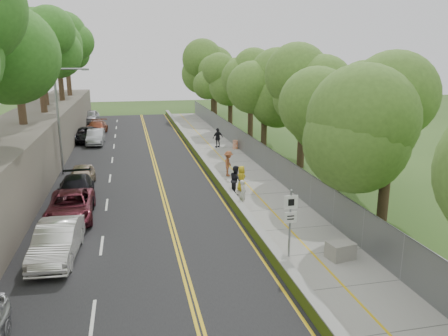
% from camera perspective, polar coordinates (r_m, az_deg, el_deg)
% --- Properties ---
extents(ground, '(140.00, 140.00, 0.00)m').
position_cam_1_polar(ground, '(22.45, 3.18, -8.51)').
color(ground, '#33511E').
rests_on(ground, ground).
extents(road, '(11.20, 66.00, 0.04)m').
position_cam_1_polar(road, '(35.97, -11.65, 0.07)').
color(road, black).
rests_on(road, ground).
extents(sidewalk, '(4.20, 66.00, 0.05)m').
position_cam_1_polar(sidewalk, '(36.89, 0.77, 0.74)').
color(sidewalk, gray).
rests_on(sidewalk, ground).
extents(jersey_barrier, '(0.42, 66.00, 0.60)m').
position_cam_1_polar(jersey_barrier, '(36.39, -2.75, 0.98)').
color(jersey_barrier, '#98D915').
rests_on(jersey_barrier, ground).
extents(rock_embankment, '(5.00, 66.00, 4.00)m').
position_cam_1_polar(rock_embankment, '(36.40, -24.66, 2.41)').
color(rock_embankment, '#595147').
rests_on(rock_embankment, ground).
extents(chainlink_fence, '(0.04, 66.00, 2.00)m').
position_cam_1_polar(chainlink_fence, '(37.20, 3.93, 2.36)').
color(chainlink_fence, slate).
rests_on(chainlink_fence, ground).
extents(trees_embankment, '(6.40, 66.00, 13.00)m').
position_cam_1_polar(trees_embankment, '(35.72, -25.32, 15.91)').
color(trees_embankment, '#3C8026').
rests_on(trees_embankment, rock_embankment).
extents(trees_fenceside, '(7.00, 66.00, 14.00)m').
position_cam_1_polar(trees_fenceside, '(37.16, 7.65, 11.60)').
color(trees_fenceside, '#57862F').
rests_on(trees_fenceside, ground).
extents(streetlight, '(2.52, 0.22, 8.00)m').
position_cam_1_polar(streetlight, '(34.49, -20.50, 6.68)').
color(streetlight, gray).
rests_on(streetlight, ground).
extents(signpost, '(0.62, 0.09, 3.10)m').
position_cam_1_polar(signpost, '(19.38, 8.67, -6.21)').
color(signpost, gray).
rests_on(signpost, sidewalk).
extents(construction_barrel, '(0.51, 0.51, 0.83)m').
position_cam_1_polar(construction_barrel, '(42.11, 1.49, 3.07)').
color(construction_barrel, '#E44200').
rests_on(construction_barrel, sidewalk).
extents(concrete_block, '(1.25, 1.02, 0.75)m').
position_cam_1_polar(concrete_block, '(20.25, 14.97, -10.34)').
color(concrete_block, gray).
rests_on(concrete_block, sidewalk).
extents(car_1, '(1.96, 4.88, 1.58)m').
position_cam_1_polar(car_1, '(20.81, -20.97, -8.93)').
color(car_1, white).
rests_on(car_1, road).
extents(car_2, '(2.51, 5.27, 1.45)m').
position_cam_1_polar(car_2, '(25.43, -19.41, -4.71)').
color(car_2, maroon).
rests_on(car_2, road).
extents(car_3, '(2.44, 5.32, 1.51)m').
position_cam_1_polar(car_3, '(28.17, -18.75, -2.76)').
color(car_3, black).
rests_on(car_3, road).
extents(car_4, '(1.70, 4.20, 1.43)m').
position_cam_1_polar(car_4, '(31.47, -18.12, -1.02)').
color(car_4, tan).
rests_on(car_4, road).
extents(car_5, '(1.67, 4.55, 1.49)m').
position_cam_1_polar(car_5, '(46.25, -16.42, 3.91)').
color(car_5, '#A2A4A8').
rests_on(car_5, road).
extents(car_6, '(2.75, 5.45, 1.48)m').
position_cam_1_polar(car_6, '(48.07, -17.47, 4.20)').
color(car_6, black).
rests_on(car_6, road).
extents(car_7, '(2.52, 5.34, 1.51)m').
position_cam_1_polar(car_7, '(52.18, -16.31, 5.06)').
color(car_7, brown).
rests_on(car_7, road).
extents(car_8, '(2.30, 5.02, 1.67)m').
position_cam_1_polar(car_8, '(61.77, -17.02, 6.45)').
color(car_8, '#B5B5B9').
rests_on(car_8, road).
extents(painter_0, '(0.63, 0.89, 1.69)m').
position_cam_1_polar(painter_0, '(28.89, 2.27, -1.36)').
color(painter_0, yellow).
rests_on(painter_0, sidewalk).
extents(painter_1, '(0.57, 0.69, 1.63)m').
position_cam_1_polar(painter_1, '(25.89, 2.49, -3.32)').
color(painter_1, silver).
rests_on(painter_1, sidewalk).
extents(painter_2, '(0.76, 0.95, 1.89)m').
position_cam_1_polar(painter_2, '(28.12, 1.56, -1.58)').
color(painter_2, black).
rests_on(painter_2, sidewalk).
extents(painter_3, '(1.12, 1.40, 1.90)m').
position_cam_1_polar(painter_3, '(32.41, 0.59, 0.59)').
color(painter_3, '#9A512E').
rests_on(painter_3, sidewalk).
extents(person_far, '(1.20, 0.78, 1.91)m').
position_cam_1_polar(person_far, '(42.72, -0.81, 3.96)').
color(person_far, black).
rests_on(person_far, sidewalk).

